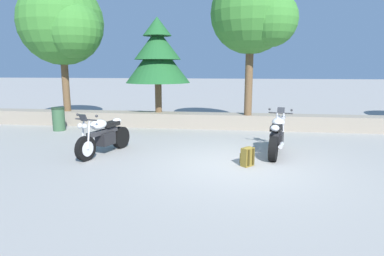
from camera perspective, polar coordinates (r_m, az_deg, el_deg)
name	(u,v)px	position (r m, az deg, el deg)	size (l,w,h in m)	color
ground_plane	(235,165)	(7.85, 7.57, -6.50)	(120.00, 120.00, 0.00)	gray
stone_wall	(236,121)	(12.47, 7.71, 1.19)	(36.00, 0.80, 0.55)	gray
motorcycle_white_near_left	(103,136)	(8.97, -15.30, -1.42)	(0.88, 2.02, 1.18)	black
motorcycle_silver_centre	(277,136)	(8.96, 14.73, -1.40)	(0.79, 2.04, 1.18)	black
rider_backpack	(247,156)	(7.78, 9.70, -4.85)	(0.35, 0.35, 0.47)	brown
leafy_tree_far_left	(64,24)	(13.98, -21.59, 16.55)	(3.40, 3.24, 5.06)	brown
pine_tree_mid_left	(158,55)	(12.82, -6.06, 12.56)	(2.49, 2.49, 3.63)	brown
leafy_tree_mid_right	(255,15)	(12.15, 11.00, 18.96)	(2.99, 2.85, 5.05)	brown
trash_bin	(59,119)	(12.87, -22.39, 1.49)	(0.46, 0.46, 0.86)	#335638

